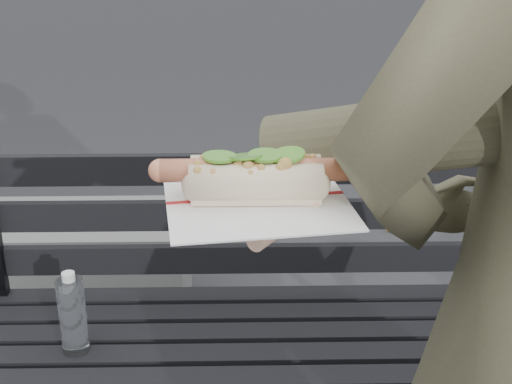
# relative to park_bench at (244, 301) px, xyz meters

# --- Properties ---
(park_bench) EXTENTS (1.50, 0.44, 0.88)m
(park_bench) POSITION_rel_park_bench_xyz_m (0.00, 0.00, 0.00)
(park_bench) COLOR black
(park_bench) RESTS_ON ground
(concrete_block) EXTENTS (1.20, 0.40, 0.40)m
(concrete_block) POSITION_rel_park_bench_xyz_m (-0.81, 0.79, -0.32)
(concrete_block) COLOR slate
(concrete_block) RESTS_ON ground
(held_hotdog) EXTENTS (0.63, 0.30, 0.20)m
(held_hotdog) POSITION_rel_park_bench_xyz_m (0.21, -0.82, 0.70)
(held_hotdog) COLOR #484330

